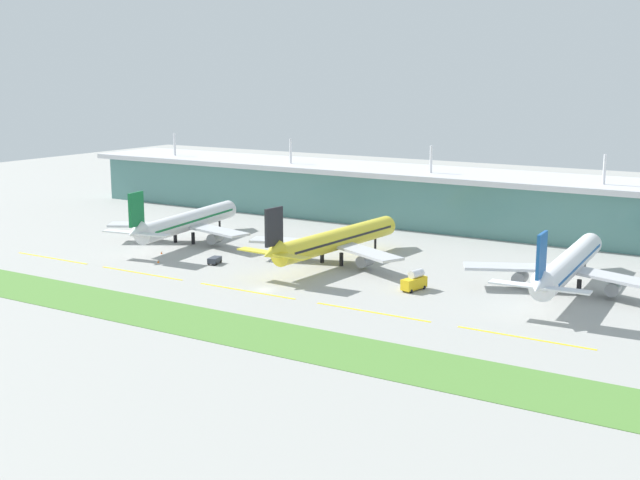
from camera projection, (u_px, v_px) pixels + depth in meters
name	position (u px, v px, depth m)	size (l,w,h in m)	color
ground_plane	(265.00, 290.00, 198.75)	(600.00, 600.00, 0.00)	#9E9E99
terminal_building	(437.00, 198.00, 281.25)	(288.00, 34.00, 27.63)	slate
airliner_near	(186.00, 222.00, 252.92)	(48.28, 59.90, 18.90)	silver
airliner_middle	(335.00, 240.00, 224.97)	(48.67, 62.07, 18.90)	yellow
airliner_far	(568.00, 265.00, 195.85)	(48.72, 64.09, 18.90)	white
taxiway_stripe_west	(52.00, 258.00, 232.34)	(28.00, 0.70, 0.04)	yellow
taxiway_stripe_mid_west	(141.00, 273.00, 214.86)	(28.00, 0.70, 0.04)	yellow
taxiway_stripe_centre	(246.00, 291.00, 197.38)	(28.00, 0.70, 0.04)	yellow
taxiway_stripe_mid_east	(372.00, 312.00, 179.90)	(28.00, 0.70, 0.04)	yellow
taxiway_stripe_east	(525.00, 338.00, 162.42)	(28.00, 0.70, 0.04)	yellow
grass_verge	(185.00, 319.00, 174.46)	(300.00, 18.00, 0.10)	#518438
fuel_truck	(415.00, 281.00, 197.80)	(4.14, 7.60, 4.95)	gold
pushback_tug	(215.00, 260.00, 225.30)	(3.36, 4.83, 1.85)	#333842
safety_cone_left_wingtip	(162.00, 253.00, 238.03)	(0.56, 0.56, 0.70)	orange
safety_cone_nose_front	(158.00, 262.00, 226.81)	(0.56, 0.56, 0.70)	orange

